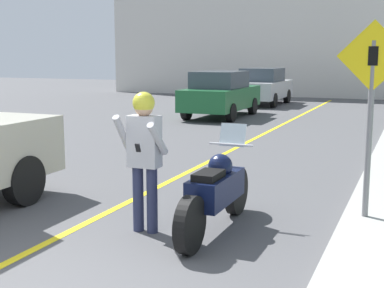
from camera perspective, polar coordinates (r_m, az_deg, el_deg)
The scene contains 7 objects.
road_center_line at distance 10.72m, azimuth 0.27°, elevation -2.64°, with size 0.12×36.00×0.01m.
building_backdrop at distance 29.94m, azimuth 16.67°, elevation 12.93°, with size 28.00×1.20×8.56m.
motorcycle at distance 6.86m, azimuth 2.59°, elevation -5.12°, with size 0.62×2.37×1.32m.
person_biker at distance 6.73m, azimuth -5.14°, elevation -0.26°, with size 0.59×0.49×1.80m.
crossing_sign at distance 7.24m, azimuth 18.54°, elevation 4.42°, with size 0.91×0.08×2.55m.
parked_car_green at distance 19.72m, azimuth 3.08°, elevation 5.37°, with size 1.88×4.20×1.68m.
parked_car_silver at distance 24.93m, azimuth 7.58°, elevation 6.14°, with size 1.88×4.20×1.68m.
Camera 1 is at (3.42, -3.68, 2.24)m, focal length 50.00 mm.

